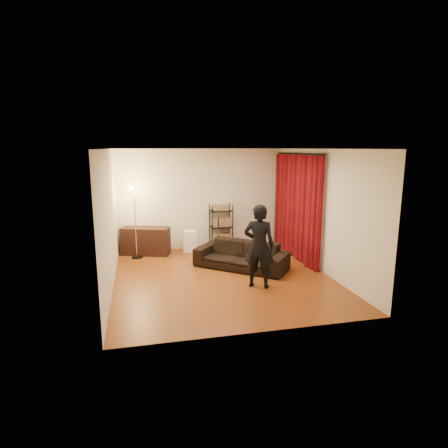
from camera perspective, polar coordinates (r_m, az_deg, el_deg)
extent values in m
plane|color=#914012|center=(8.09, -0.22, -8.10)|extent=(5.00, 5.00, 0.00)
plane|color=white|center=(7.62, -0.23, 11.39)|extent=(5.00, 5.00, 0.00)
plane|color=beige|center=(10.17, -3.33, 3.78)|extent=(5.00, 0.00, 5.00)
plane|color=beige|center=(5.39, 5.64, -3.26)|extent=(5.00, 0.00, 5.00)
plane|color=beige|center=(7.58, -17.06, 0.61)|extent=(0.00, 5.00, 5.00)
plane|color=beige|center=(8.52, 14.72, 1.90)|extent=(0.00, 5.00, 5.00)
cylinder|color=black|center=(9.38, 11.34, 10.47)|extent=(0.04, 2.65, 0.04)
imported|color=black|center=(8.58, 2.61, -4.80)|extent=(2.14, 1.97, 0.61)
imported|color=black|center=(7.35, 5.35, -3.37)|extent=(0.73, 0.64, 1.67)
cube|color=black|center=(9.89, -11.87, -2.54)|extent=(1.30, 0.84, 0.71)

